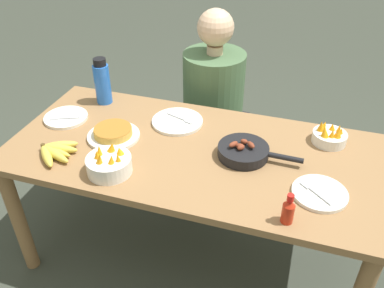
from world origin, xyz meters
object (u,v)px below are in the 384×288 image
at_px(empty_plate_far_right, 66,118).
at_px(hot_sauce_bottle, 288,210).
at_px(person_figure, 213,117).
at_px(fruit_bowl_citrus, 109,164).
at_px(water_bottle, 102,82).
at_px(empty_plate_near_front, 320,193).
at_px(frittata_plate_center, 113,133).
at_px(banana_bunch, 55,151).
at_px(skillet, 244,151).
at_px(fruit_bowl_mango, 329,136).
at_px(empty_plate_far_left, 177,121).

xyz_separation_m(empty_plate_far_right, hot_sauce_bottle, (1.18, -0.39, 0.05)).
relative_size(hot_sauce_bottle, person_figure, 0.11).
height_order(fruit_bowl_citrus, hot_sauce_bottle, hot_sauce_bottle).
bearing_deg(water_bottle, fruit_bowl_citrus, -60.39).
bearing_deg(empty_plate_near_front, fruit_bowl_citrus, -172.13).
height_order(frittata_plate_center, person_figure, person_figure).
relative_size(water_bottle, hot_sauce_bottle, 1.95).
bearing_deg(banana_bunch, hot_sauce_bottle, -5.53).
distance_m(frittata_plate_center, fruit_bowl_citrus, 0.27).
bearing_deg(person_figure, water_bottle, -140.91).
height_order(banana_bunch, skillet, skillet).
height_order(skillet, fruit_bowl_mango, fruit_bowl_mango).
relative_size(skillet, frittata_plate_center, 1.51).
distance_m(banana_bunch, person_figure, 1.09).
bearing_deg(empty_plate_far_right, empty_plate_far_left, 13.89).
relative_size(frittata_plate_center, fruit_bowl_mango, 1.58).
bearing_deg(hot_sauce_bottle, empty_plate_far_left, 139.28).
bearing_deg(fruit_bowl_citrus, banana_bunch, 173.27).
distance_m(empty_plate_near_front, hot_sauce_bottle, 0.22).
xyz_separation_m(frittata_plate_center, hot_sauce_bottle, (0.87, -0.31, 0.03)).
bearing_deg(person_figure, frittata_plate_center, -113.07).
height_order(empty_plate_far_right, fruit_bowl_mango, fruit_bowl_mango).
distance_m(skillet, frittata_plate_center, 0.64).
distance_m(banana_bunch, fruit_bowl_citrus, 0.30).
distance_m(hot_sauce_bottle, person_figure, 1.22).
bearing_deg(empty_plate_near_front, skillet, 154.63).
xyz_separation_m(frittata_plate_center, fruit_bowl_citrus, (0.11, -0.24, 0.02)).
bearing_deg(skillet, water_bottle, 163.92).
relative_size(banana_bunch, empty_plate_far_right, 1.00).
bearing_deg(empty_plate_far_right, banana_bunch, -66.52).
bearing_deg(empty_plate_far_right, hot_sauce_bottle, -18.31).
height_order(frittata_plate_center, fruit_bowl_citrus, fruit_bowl_citrus).
bearing_deg(water_bottle, empty_plate_far_left, -10.57).
relative_size(banana_bunch, person_figure, 0.19).
xyz_separation_m(skillet, water_bottle, (-0.84, 0.27, 0.09)).
xyz_separation_m(banana_bunch, fruit_bowl_citrus, (0.29, -0.03, 0.02)).
xyz_separation_m(empty_plate_near_front, fruit_bowl_mango, (0.02, 0.40, 0.03)).
xyz_separation_m(empty_plate_far_left, hot_sauce_bottle, (0.62, -0.53, 0.05)).
distance_m(frittata_plate_center, empty_plate_near_front, 0.99).
height_order(empty_plate_far_left, fruit_bowl_mango, fruit_bowl_mango).
relative_size(frittata_plate_center, person_figure, 0.22).
relative_size(empty_plate_far_left, person_figure, 0.23).
relative_size(skillet, fruit_bowl_citrus, 1.97).
bearing_deg(fruit_bowl_citrus, skillet, 28.09).
distance_m(frittata_plate_center, empty_plate_far_right, 0.33).
bearing_deg(hot_sauce_bottle, skillet, 123.61).
bearing_deg(person_figure, fruit_bowl_citrus, -101.85).
relative_size(fruit_bowl_citrus, person_figure, 0.17).
distance_m(empty_plate_near_front, person_figure, 1.11).
relative_size(empty_plate_far_right, hot_sauce_bottle, 1.70).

